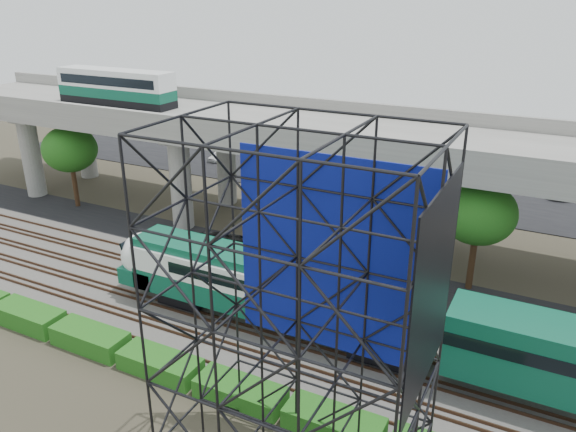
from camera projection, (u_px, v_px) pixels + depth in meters
The scene contains 13 objects.
ground at pixel (193, 327), 34.04m from camera, with size 140.00×140.00×0.00m, color #474233.
ballast_bed at pixel (212, 310), 35.66m from camera, with size 90.00×12.00×0.20m, color slate.
service_road at pixel (275, 259), 42.71m from camera, with size 90.00×5.00×0.08m, color black.
parking_lot at pixel (375, 175), 62.16m from camera, with size 90.00×18.00×0.08m, color black.
harbor_water at pixel (425, 134), 80.38m from camera, with size 140.00×40.00×0.03m, color slate.
rail_tracks at pixel (212, 308), 35.59m from camera, with size 90.00×9.52×0.16m.
commuter_train at pixel (308, 296), 31.80m from camera, with size 29.30×3.06×4.30m.
overpass at pixel (291, 136), 44.82m from camera, with size 80.00×12.00×12.40m.
scaffold_tower at pixel (298, 337), 20.05m from camera, with size 9.36×6.36×15.00m.
hedge_strip at pixel (160, 363), 29.85m from camera, with size 34.60×1.80×1.20m.
trees at pixel (257, 162), 47.31m from camera, with size 40.94×16.94×7.69m.
suv at pixel (217, 243), 43.66m from camera, with size 2.33×5.05×1.40m, color black.
parked_cars at pixel (395, 172), 60.99m from camera, with size 39.37×9.50×1.30m.
Camera 1 is at (18.32, -23.31, 18.93)m, focal length 35.00 mm.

